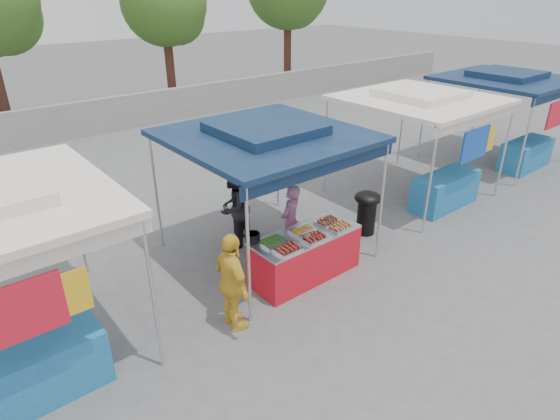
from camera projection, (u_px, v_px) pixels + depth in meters
ground_plane at (301, 273)px, 8.54m from camera, size 80.00×80.00×0.00m
back_wall at (87, 119)px, 15.92m from camera, size 40.00×0.25×1.20m
main_canopy at (267, 135)px, 8.17m from camera, size 3.20×3.20×2.57m
neighbor_stall_right at (431, 135)px, 10.80m from camera, size 3.20×3.20×2.57m
neighbor_stall_far at (515, 108)px, 13.08m from camera, size 3.20×3.20×2.57m
tree_2 at (167, 6)px, 18.44m from camera, size 3.43×3.35×5.77m
vendor_table at (305, 255)px, 8.28m from camera, size 2.00×0.80×0.85m
food_tray_fl at (288, 249)px, 7.57m from camera, size 0.42×0.30×0.07m
food_tray_fm at (314, 238)px, 7.90m from camera, size 0.42×0.30×0.07m
food_tray_fr at (340, 227)px, 8.25m from camera, size 0.42×0.30×0.07m
food_tray_bl at (273, 242)px, 7.79m from camera, size 0.42×0.30×0.07m
food_tray_bm at (302, 230)px, 8.15m from camera, size 0.42×0.30×0.07m
food_tray_br at (328, 221)px, 8.45m from camera, size 0.42×0.30×0.07m
cooking_pot at (253, 237)px, 7.84m from camera, size 0.25×0.25×0.15m
skewer_cup at (308, 237)px, 7.90m from camera, size 0.07×0.07×0.09m
wok_burner at (367, 209)px, 9.67m from camera, size 0.56×0.56×0.94m
crate_left at (267, 257)px, 8.78m from camera, size 0.45×0.31×0.27m
crate_right at (295, 253)px, 8.92m from camera, size 0.45×0.31×0.27m
crate_stacked at (295, 241)px, 8.80m from camera, size 0.43×0.30×0.26m
vendor_woman at (291, 221)px, 8.78m from camera, size 0.63×0.53×1.46m
helper_man at (234, 207)px, 9.10m from camera, size 1.00×0.92×1.65m
customer_person at (233, 283)px, 6.86m from camera, size 0.51×0.98×1.60m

